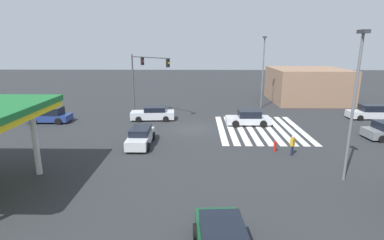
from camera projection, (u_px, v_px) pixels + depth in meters
name	position (u px, v px, depth m)	size (l,w,h in m)	color
ground_plane	(192.00, 129.00, 29.45)	(134.81, 134.81, 0.00)	#2B2D30
crosswalk_markings	(260.00, 129.00, 29.33)	(10.08, 8.20, 0.01)	silver
traffic_signal_mast	(143.00, 72.00, 33.80)	(5.00, 5.00, 6.94)	#47474C
car_1	(248.00, 118.00, 30.69)	(2.14, 4.50, 1.53)	silver
car_2	(371.00, 112.00, 33.16)	(1.96, 4.84, 1.59)	silver
car_3	(50.00, 116.00, 31.73)	(2.16, 4.27, 1.61)	navy
car_4	(153.00, 114.00, 32.71)	(2.25, 4.80, 1.48)	silver
car_5	(141.00, 137.00, 24.65)	(4.55, 1.94, 1.47)	silver
corner_building	(307.00, 85.00, 42.92)	(9.88, 9.88, 4.70)	#937056
pedestrian	(292.00, 144.00, 22.29)	(0.41, 0.41, 1.56)	#232842
street_light_pole_a	(263.00, 67.00, 37.81)	(0.80, 0.36, 9.00)	slate
street_light_pole_b	(355.00, 96.00, 17.15)	(0.80, 0.36, 8.90)	slate
fire_hydrant	(275.00, 146.00, 23.23)	(0.22, 0.22, 0.86)	red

